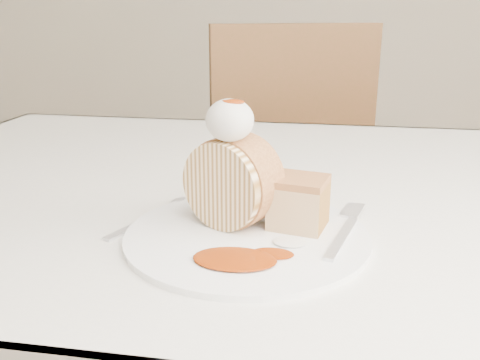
# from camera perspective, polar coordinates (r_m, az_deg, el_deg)

# --- Properties ---
(table) EXTENTS (1.40, 0.90, 0.75)m
(table) POSITION_cam_1_polar(r_m,az_deg,el_deg) (0.85, 5.02, -6.18)
(table) COLOR silver
(table) RESTS_ON ground
(chair_far) EXTENTS (0.58, 0.58, 0.97)m
(chair_far) POSITION_cam_1_polar(r_m,az_deg,el_deg) (1.63, 4.52, 1.70)
(chair_far) COLOR brown
(chair_far) RESTS_ON ground
(plate) EXTENTS (0.34, 0.34, 0.01)m
(plate) POSITION_cam_1_polar(r_m,az_deg,el_deg) (0.63, 0.75, -5.99)
(plate) COLOR white
(plate) RESTS_ON table
(roulade_slice) EXTENTS (0.12, 0.10, 0.11)m
(roulade_slice) POSITION_cam_1_polar(r_m,az_deg,el_deg) (0.63, -0.82, -0.21)
(roulade_slice) COLOR beige
(roulade_slice) RESTS_ON plate
(cake_chunk) EXTENTS (0.07, 0.07, 0.05)m
(cake_chunk) POSITION_cam_1_polar(r_m,az_deg,el_deg) (0.64, 6.25, -2.71)
(cake_chunk) COLOR #B17343
(cake_chunk) RESTS_ON plate
(whipped_cream) EXTENTS (0.06, 0.06, 0.05)m
(whipped_cream) POSITION_cam_1_polar(r_m,az_deg,el_deg) (0.60, -1.09, 6.40)
(whipped_cream) COLOR silver
(whipped_cream) RESTS_ON roulade_slice
(caramel_drizzle) EXTENTS (0.03, 0.02, 0.01)m
(caramel_drizzle) POSITION_cam_1_polar(r_m,az_deg,el_deg) (0.60, -0.82, 8.92)
(caramel_drizzle) COLOR #812805
(caramel_drizzle) RESTS_ON whipped_cream
(caramel_pool) EXTENTS (0.10, 0.07, 0.00)m
(caramel_pool) POSITION_cam_1_polar(r_m,az_deg,el_deg) (0.56, -0.57, -8.41)
(caramel_pool) COLOR #812805
(caramel_pool) RESTS_ON plate
(fork) EXTENTS (0.06, 0.17, 0.00)m
(fork) POSITION_cam_1_polar(r_m,az_deg,el_deg) (0.62, 10.81, -6.07)
(fork) COLOR silver
(fork) RESTS_ON plate
(spoon) EXTENTS (0.08, 0.15, 0.00)m
(spoon) POSITION_cam_1_polar(r_m,az_deg,el_deg) (0.68, -10.50, -4.51)
(spoon) COLOR silver
(spoon) RESTS_ON table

